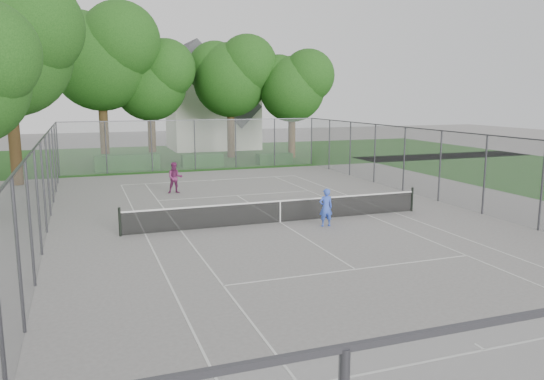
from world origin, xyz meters
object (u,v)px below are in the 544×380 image
object	(u,v)px
girl_player	(326,207)
tennis_net	(280,210)
house	(212,107)
woman_player	(175,178)

from	to	relation	value
girl_player	tennis_net	bearing A→B (deg)	-33.87
tennis_net	house	bearing A→B (deg)	81.32
tennis_net	house	world-z (taller)	house
tennis_net	woman_player	bearing A→B (deg)	109.61
girl_player	woman_player	distance (m)	10.39
house	girl_player	size ratio (longest dim) A/B	6.67
girl_player	woman_player	xyz separation A→B (m)	(-4.42, 9.41, 0.07)
house	girl_player	distance (m)	33.03
house	tennis_net	bearing A→B (deg)	-98.68
tennis_net	girl_player	size ratio (longest dim) A/B	8.37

